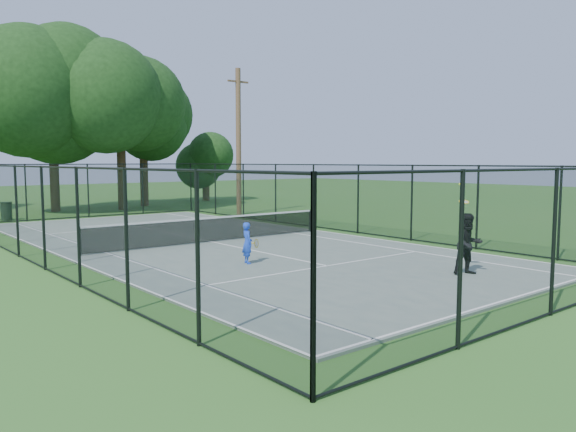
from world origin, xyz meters
TOP-DOWN VIEW (x-y plane):
  - ground at (0.00, 0.00)m, footprint 120.00×120.00m
  - tennis_court at (0.00, 0.00)m, footprint 11.00×24.00m
  - tennis_net at (0.00, 0.00)m, footprint 10.08×0.08m
  - fence at (0.00, 0.00)m, footprint 13.10×26.10m
  - tree_near_left at (-0.30, 17.94)m, footprint 7.61×7.61m
  - tree_near_mid at (3.45, 16.46)m, footprint 6.89×6.89m
  - tree_near_right at (5.96, 18.58)m, footprint 6.30×6.30m
  - tree_far_right at (12.14, 20.53)m, footprint 3.94×3.94m
  - trash_bin_right at (-3.95, 14.20)m, footprint 0.58×0.58m
  - utility_pole at (7.42, 9.00)m, footprint 1.40×0.30m
  - player_blue at (-1.57, -4.57)m, footprint 0.79×0.51m
  - player_black at (2.11, -9.72)m, footprint 1.00×1.08m

SIDE VIEW (x-z plane):
  - ground at x=0.00m, z-range 0.00..0.00m
  - tennis_court at x=0.00m, z-range 0.00..0.06m
  - trash_bin_right at x=-3.95m, z-range 0.01..0.99m
  - tennis_net at x=0.00m, z-range 0.10..1.05m
  - player_blue at x=-1.57m, z-range 0.06..1.30m
  - player_black at x=2.11m, z-range -0.33..2.13m
  - fence at x=0.00m, z-range 0.00..3.00m
  - tree_far_right at x=12.14m, z-range 0.61..5.82m
  - utility_pole at x=7.42m, z-range 0.06..8.52m
  - tree_near_right at x=5.96m, z-range 1.18..9.87m
  - tree_near_mid at x=3.45m, z-range 1.05..10.06m
  - tree_near_left at x=-0.30m, z-range 1.15..11.07m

